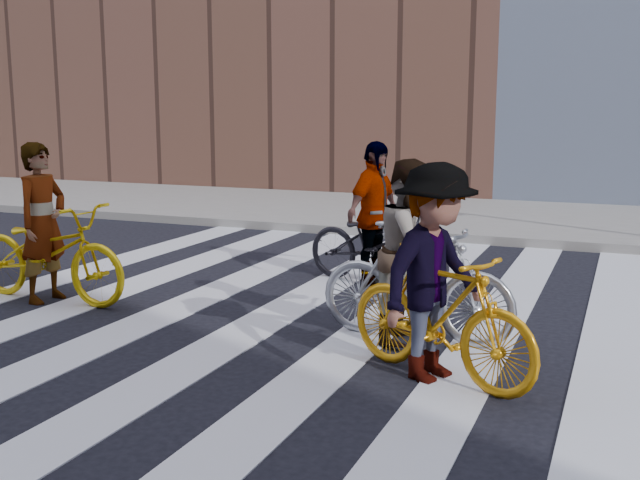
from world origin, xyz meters
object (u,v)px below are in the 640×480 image
Objects in this scene: bike_yellow_left at (48,252)px; bike_dark_rear at (377,243)px; bike_yellow_right at (439,314)px; rider_right at (434,273)px; rider_mid at (412,251)px; rider_rear at (374,214)px; bike_silver_mid at (416,283)px; rider_left at (43,223)px.

bike_dark_rear is at bearing -53.28° from bike_yellow_left.
rider_right is (-0.05, 0.00, 0.33)m from bike_yellow_right.
rider_mid is 2.28m from rider_rear.
rider_mid is 0.96× the size of rider_rear.
rider_right reaches higher than bike_dark_rear.
bike_yellow_right is (0.44, -0.92, -0.02)m from bike_silver_mid.
rider_right is at bearing -154.65° from bike_silver_mid.
bike_yellow_left is 1.08× the size of bike_dark_rear.
rider_rear reaches higher than bike_yellow_right.
bike_silver_mid reaches higher than bike_yellow_right.
rider_left is at bearing 94.39° from rider_mid.
rider_left is (-4.69, 0.77, 0.35)m from bike_yellow_right.
bike_yellow_left is at bearing 138.40° from bike_dark_rear.
rider_mid is (4.20, 0.15, -0.04)m from rider_left.
bike_silver_mid is 1.02m from bike_yellow_right.
bike_yellow_left is 1.14× the size of bike_silver_mid.
rider_mid is 1.02m from rider_right.
bike_dark_rear is at bearing 29.64° from bike_silver_mid.
rider_left is at bearing 104.44° from bike_yellow_right.
bike_silver_mid is at bearing -87.60° from rider_mid.
rider_mid is (-0.49, 0.92, 0.31)m from bike_yellow_right.
bike_yellow_left is at bearing 94.39° from bike_silver_mid.
rider_rear is at bearing 29.64° from rider_mid.
rider_left reaches higher than bike_silver_mid.
bike_yellow_left is 3.83m from bike_dark_rear.
bike_dark_rear is 2.28m from rider_mid.
rider_left is (-3.21, -2.17, 0.37)m from bike_dark_rear.
rider_mid reaches higher than bike_silver_mid.
bike_dark_rear is 1.16× the size of rider_mid.
bike_dark_rear is 3.89m from rider_left.
bike_silver_mid is 1.03× the size of bike_yellow_right.
bike_yellow_left is 1.20× the size of rider_rear.
bike_yellow_right reaches higher than bike_dark_rear.
rider_right is 3.30m from rider_rear.
bike_dark_rear is 1.13× the size of rider_right.
bike_yellow_right is at bearing -97.21° from rider_left.
bike_silver_mid is 1.05× the size of rider_rear.
bike_yellow_left is at bearing -87.84° from rider_left.
rider_left is 4.71m from rider_right.
bike_dark_rear is (-1.04, 2.03, -0.04)m from bike_silver_mid.
bike_silver_mid is 2.28m from bike_dark_rear.
rider_left is 1.01× the size of rider_rear.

